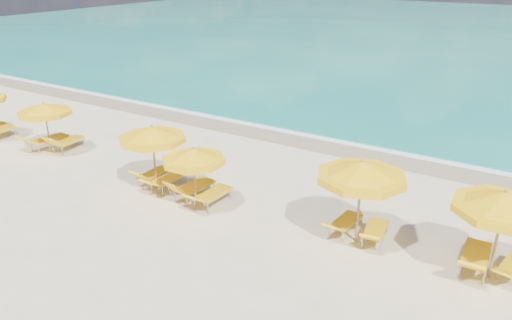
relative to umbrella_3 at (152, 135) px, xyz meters
The scene contains 19 objects.
ground_plane 3.76m from the umbrella_3, ahead, with size 120.00×120.00×0.00m, color beige.
ocean 48.29m from the umbrella_3, 86.24° to the left, with size 120.00×80.00×0.30m, color #167C70.
wet_sand_band 8.43m from the umbrella_3, 67.23° to the left, with size 120.00×2.60×0.01m, color tan.
foam_line 9.15m from the umbrella_3, 69.22° to the left, with size 120.00×1.20×0.03m, color white.
whitecap_near 17.50m from the umbrella_3, 99.38° to the left, with size 14.00×0.36×0.05m, color white.
umbrella_2 6.24m from the umbrella_3, behind, with size 2.36×2.36×2.21m.
umbrella_3 is the anchor object (origin of this frame).
umbrella_4 2.15m from the umbrella_3, 10.63° to the right, with size 2.76×2.76×2.11m.
umbrella_5 7.39m from the umbrella_3, ahead, with size 2.55×2.55×2.57m.
umbrella_6 10.97m from the umbrella_3, ahead, with size 3.16×3.16×2.51m.
lounger_2_left 6.95m from the umbrella_3, behind, with size 0.90×2.10×0.84m.
lounger_2_right 6.21m from the umbrella_3, behind, with size 0.82×1.86×0.88m.
lounger_3_left 1.89m from the umbrella_3, 142.61° to the left, with size 0.60×1.69×0.79m.
lounger_3_right 1.86m from the umbrella_3, 28.73° to the left, with size 0.68×1.87×0.73m.
lounger_4_left 2.40m from the umbrella_3, ahead, with size 0.84×1.95×0.93m.
lounger_4_right 3.04m from the umbrella_3, ahead, with size 0.69×1.93×0.78m.
lounger_5_left 7.17m from the umbrella_3, ahead, with size 0.70×1.74×0.68m.
lounger_5_right 8.07m from the umbrella_3, ahead, with size 0.84×1.79×0.75m.
lounger_6_left 10.72m from the umbrella_3, ahead, with size 0.76×2.06×0.88m.
Camera 1 is at (8.40, -11.95, 7.63)m, focal length 35.00 mm.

